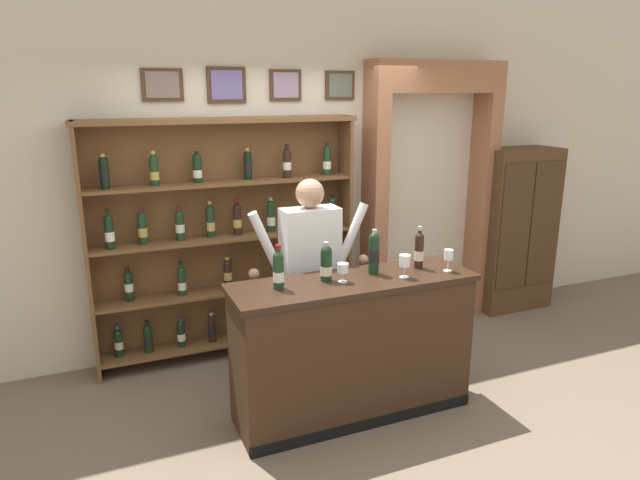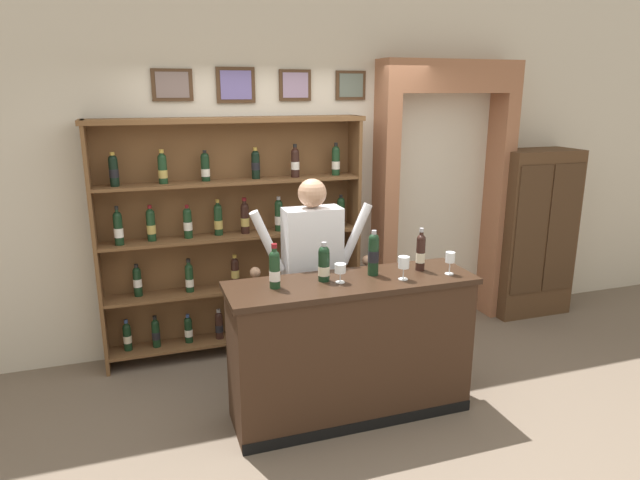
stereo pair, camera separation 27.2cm
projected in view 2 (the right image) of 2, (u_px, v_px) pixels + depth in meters
ground_plane at (340, 415)px, 4.08m from camera, size 14.00×14.00×0.02m
back_wall at (282, 158)px, 5.05m from camera, size 12.00×0.19×3.39m
wine_shelf at (233, 233)px, 4.84m from camera, size 2.30×0.30×2.08m
archway_doorway at (439, 178)px, 5.48m from camera, size 1.39×0.45×2.56m
side_cabinet at (531, 233)px, 5.79m from camera, size 0.82×0.46×1.72m
tasting_counter at (351, 348)px, 3.97m from camera, size 1.75×0.54×1.03m
shopkeeper at (312, 260)px, 4.27m from camera, size 0.99×0.22×1.66m
tasting_bottle_prosecco at (275, 268)px, 3.65m from camera, size 0.07×0.07×0.30m
tasting_bottle_chianti at (324, 263)px, 3.79m from camera, size 0.08×0.08×0.27m
tasting_bottle_brunello at (373, 253)px, 3.91m from camera, size 0.08×0.08×0.32m
tasting_bottle_riserva at (421, 252)px, 4.02m from camera, size 0.07×0.07×0.31m
wine_glass_center at (404, 263)px, 3.82m from camera, size 0.08×0.08×0.16m
wine_glass_left at (450, 259)px, 3.93m from camera, size 0.07×0.07×0.16m
wine_glass_spare at (340, 269)px, 3.76m from camera, size 0.08×0.08×0.13m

